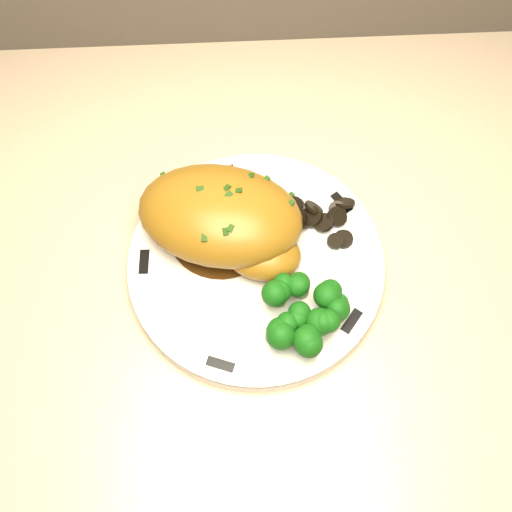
{
  "coord_description": "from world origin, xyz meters",
  "views": [
    {
      "loc": [
        -0.39,
        1.44,
        1.47
      ],
      "look_at": [
        -0.37,
        1.69,
        0.94
      ],
      "focal_mm": 45.0,
      "sensor_mm": 36.0,
      "label": 1
    }
  ],
  "objects_px": {
    "broccoli_florets": "(306,311)",
    "plate": "(256,264)",
    "counter": "(462,393)",
    "chicken_breast": "(225,220)"
  },
  "relations": [
    {
      "from": "counter",
      "to": "broccoli_florets",
      "type": "height_order",
      "value": "counter"
    },
    {
      "from": "counter",
      "to": "chicken_breast",
      "type": "height_order",
      "value": "counter"
    },
    {
      "from": "counter",
      "to": "chicken_breast",
      "type": "distance_m",
      "value": 0.61
    },
    {
      "from": "counter",
      "to": "plate",
      "type": "height_order",
      "value": "counter"
    },
    {
      "from": "broccoli_florets",
      "to": "plate",
      "type": "bearing_deg",
      "value": 124.14
    },
    {
      "from": "counter",
      "to": "chicken_breast",
      "type": "relative_size",
      "value": 12.47
    },
    {
      "from": "counter",
      "to": "plate",
      "type": "relative_size",
      "value": 9.01
    },
    {
      "from": "chicken_breast",
      "to": "plate",
      "type": "bearing_deg",
      "value": -33.09
    },
    {
      "from": "counter",
      "to": "broccoli_florets",
      "type": "bearing_deg",
      "value": -172.74
    },
    {
      "from": "plate",
      "to": "counter",
      "type": "bearing_deg",
      "value": -3.95
    }
  ]
}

